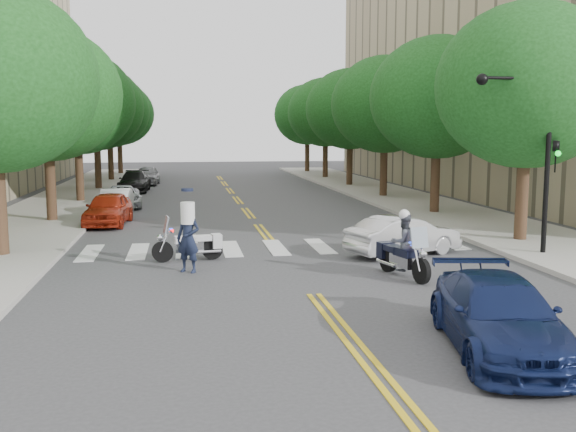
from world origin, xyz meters
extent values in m
plane|color=#38383A|center=(0.00, 0.00, 0.00)|extent=(140.00, 140.00, 0.00)
cube|color=#9E9991|center=(-9.50, 22.00, 0.07)|extent=(5.00, 60.00, 0.15)
cube|color=#9E9991|center=(9.50, 22.00, 0.07)|extent=(5.00, 60.00, 0.15)
cylinder|color=#382316|center=(-8.80, 14.00, 1.66)|extent=(0.44, 0.44, 3.32)
ellipsoid|color=#144112|center=(-8.80, 14.00, 5.56)|extent=(6.40, 6.40, 5.76)
cylinder|color=#382316|center=(-8.80, 22.00, 1.66)|extent=(0.44, 0.44, 3.32)
ellipsoid|color=#144112|center=(-8.80, 22.00, 5.56)|extent=(6.40, 6.40, 5.76)
cylinder|color=#382316|center=(-8.80, 30.00, 1.66)|extent=(0.44, 0.44, 3.32)
ellipsoid|color=#144112|center=(-8.80, 30.00, 5.56)|extent=(6.40, 6.40, 5.76)
cylinder|color=#382316|center=(-8.80, 38.00, 1.66)|extent=(0.44, 0.44, 3.32)
ellipsoid|color=#144112|center=(-8.80, 38.00, 5.56)|extent=(6.40, 6.40, 5.76)
cylinder|color=#382316|center=(-8.80, 46.00, 1.66)|extent=(0.44, 0.44, 3.32)
ellipsoid|color=#144112|center=(-8.80, 46.00, 5.56)|extent=(6.40, 6.40, 5.76)
cylinder|color=#382316|center=(8.80, 6.00, 1.66)|extent=(0.44, 0.44, 3.32)
ellipsoid|color=#144112|center=(8.80, 6.00, 5.56)|extent=(6.40, 6.40, 5.76)
cylinder|color=#382316|center=(8.80, 14.00, 1.66)|extent=(0.44, 0.44, 3.32)
ellipsoid|color=#144112|center=(8.80, 14.00, 5.56)|extent=(6.40, 6.40, 5.76)
cylinder|color=#382316|center=(8.80, 22.00, 1.66)|extent=(0.44, 0.44, 3.32)
ellipsoid|color=#144112|center=(8.80, 22.00, 5.56)|extent=(6.40, 6.40, 5.76)
cylinder|color=#382316|center=(8.80, 30.00, 1.66)|extent=(0.44, 0.44, 3.32)
ellipsoid|color=#144112|center=(8.80, 30.00, 5.56)|extent=(6.40, 6.40, 5.76)
cylinder|color=#382316|center=(8.80, 38.00, 1.66)|extent=(0.44, 0.44, 3.32)
ellipsoid|color=#144112|center=(8.80, 38.00, 5.56)|extent=(6.40, 6.40, 5.76)
cylinder|color=#382316|center=(8.80, 46.00, 1.66)|extent=(0.44, 0.44, 3.32)
ellipsoid|color=#144112|center=(8.80, 46.00, 5.56)|extent=(6.40, 6.40, 5.76)
cylinder|color=black|center=(8.20, 3.50, 3.00)|extent=(0.16, 0.16, 6.00)
cylinder|color=black|center=(7.00, 3.50, 5.60)|extent=(2.40, 0.10, 0.10)
sphere|color=black|center=(5.90, 3.50, 5.55)|extent=(0.36, 0.36, 0.36)
imported|color=black|center=(8.45, 3.50, 3.20)|extent=(0.16, 0.20, 1.00)
sphere|color=#0CCC26|center=(8.45, 3.35, 3.30)|extent=(0.18, 0.18, 0.18)
cylinder|color=black|center=(3.02, 0.64, 0.34)|extent=(0.30, 0.70, 0.69)
cylinder|color=black|center=(2.63, 2.21, 0.34)|extent=(0.34, 0.71, 0.69)
cube|color=silver|center=(2.81, 1.47, 0.46)|extent=(0.54, 0.96, 0.32)
cube|color=black|center=(2.83, 1.37, 0.71)|extent=(0.53, 0.78, 0.22)
cube|color=black|center=(2.70, 1.91, 0.73)|extent=(0.53, 0.64, 0.16)
cube|color=black|center=(2.59, 2.36, 0.61)|extent=(0.51, 0.40, 0.46)
cube|color=#8C99A5|center=(2.99, 0.76, 1.22)|extent=(0.53, 0.27, 0.55)
cube|color=red|center=(3.06, 0.96, 1.03)|extent=(0.12, 0.12, 0.08)
cube|color=#0C26E5|center=(2.83, 0.90, 1.03)|extent=(0.12, 0.12, 0.08)
imported|color=#474C56|center=(2.81, 1.47, 0.98)|extent=(0.90, 0.77, 1.60)
sphere|color=silver|center=(2.81, 1.47, 1.73)|extent=(0.30, 0.30, 0.30)
cylinder|color=black|center=(-3.78, 4.59, 0.33)|extent=(0.67, 0.23, 0.65)
cylinder|color=black|center=(-2.26, 4.82, 0.33)|extent=(0.67, 0.27, 0.65)
cube|color=silver|center=(-2.98, 4.71, 0.43)|extent=(0.90, 0.43, 0.31)
cube|color=silver|center=(-3.07, 4.70, 0.67)|extent=(0.72, 0.44, 0.21)
cube|color=silver|center=(-2.55, 4.78, 0.69)|extent=(0.58, 0.46, 0.15)
cube|color=silver|center=(-2.12, 4.84, 0.58)|extent=(0.35, 0.46, 0.43)
cube|color=#8C99A5|center=(-3.66, 4.61, 1.15)|extent=(0.22, 0.50, 0.53)
cube|color=red|center=(-3.48, 4.52, 0.98)|extent=(0.11, 0.11, 0.08)
cube|color=#0C26E5|center=(-3.52, 4.75, 0.98)|extent=(0.11, 0.11, 0.08)
imported|color=#171D33|center=(-3.01, 3.05, 0.97)|extent=(0.84, 0.76, 1.93)
imported|color=silver|center=(3.88, 4.50, 0.64)|extent=(4.12, 2.66, 1.28)
imported|color=#111C47|center=(2.50, -4.55, 0.67)|extent=(2.71, 4.87, 1.34)
imported|color=#A42611|center=(-6.30, 13.00, 0.70)|extent=(1.97, 4.24, 1.41)
imported|color=silver|center=(-6.30, 16.00, 0.63)|extent=(1.48, 3.90, 1.27)
imported|color=#AEB2B6|center=(-6.30, 19.50, 0.57)|extent=(2.31, 4.28, 1.14)
imported|color=black|center=(-6.30, 28.50, 0.68)|extent=(2.03, 4.72, 1.35)
imported|color=gray|center=(-5.76, 34.00, 0.71)|extent=(1.86, 4.23, 1.42)
camera|label=1|loc=(-3.12, -15.07, 3.99)|focal=40.00mm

